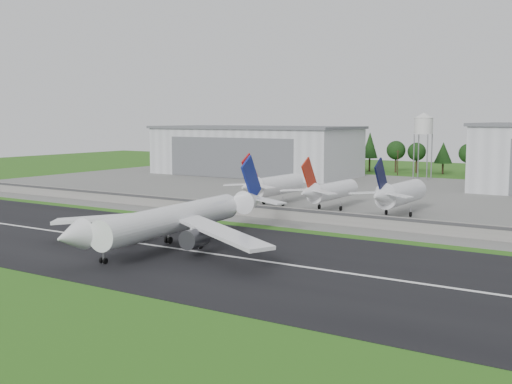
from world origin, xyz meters
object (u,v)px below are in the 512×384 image
Objects in this scene: parked_jet_red_b at (328,191)px; main_airliner at (171,226)px; parked_jet_navy at (397,194)px; ground_vehicle at (79,238)px; parked_jet_red_a at (271,186)px.

main_airliner is at bearing -91.88° from parked_jet_red_b.
main_airliner is 70.94m from parked_jet_navy.
main_airliner is at bearing -89.33° from ground_vehicle.
parked_jet_red_a is 1.00× the size of parked_jet_red_b.
main_airliner is at bearing -109.09° from parked_jet_navy.
main_airliner is 69.23m from parked_jet_red_a.
ground_vehicle is 85.39m from parked_jet_navy.
main_airliner is 23.07m from ground_vehicle.
main_airliner reaches higher than parked_jet_navy.
ground_vehicle is 76.25m from parked_jet_red_b.
parked_jet_navy is (40.51, 0.01, 0.10)m from parked_jet_red_a.
parked_jet_red_a is at bearing -16.23° from ground_vehicle.
parked_jet_navy is (45.29, 72.17, 5.65)m from ground_vehicle.
main_airliner is 1.89× the size of parked_jet_red_b.
ground_vehicle is at bearing -122.11° from parked_jet_navy.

